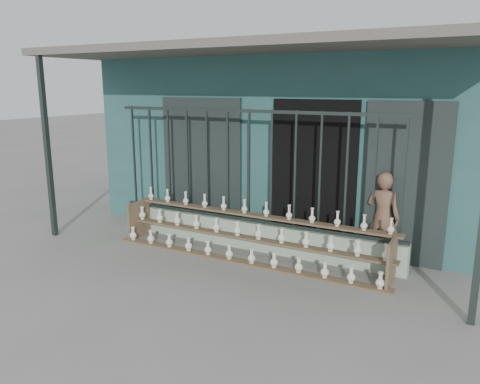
% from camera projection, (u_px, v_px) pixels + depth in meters
% --- Properties ---
extents(ground, '(60.00, 60.00, 0.00)m').
position_uv_depth(ground, '(206.00, 275.00, 6.58)').
color(ground, slate).
extents(workshop_building, '(7.40, 6.60, 3.21)m').
position_uv_depth(workshop_building, '(313.00, 133.00, 9.84)').
color(workshop_building, '#285552').
rests_on(workshop_building, ground).
extents(parapet_wall, '(5.00, 0.20, 0.45)m').
position_uv_depth(parapet_wall, '(249.00, 235.00, 7.64)').
color(parapet_wall, '#A7C0A4').
rests_on(parapet_wall, ground).
extents(security_fence, '(5.00, 0.04, 1.80)m').
position_uv_depth(security_fence, '(249.00, 167.00, 7.39)').
color(security_fence, '#283330').
rests_on(security_fence, parapet_wall).
extents(shelf_rack, '(4.50, 0.68, 0.85)m').
position_uv_depth(shelf_rack, '(247.00, 235.00, 7.17)').
color(shelf_rack, brown).
rests_on(shelf_rack, ground).
extents(elderly_woman, '(0.55, 0.41, 1.39)m').
position_uv_depth(elderly_woman, '(383.00, 218.00, 6.93)').
color(elderly_woman, brown).
rests_on(elderly_woman, ground).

